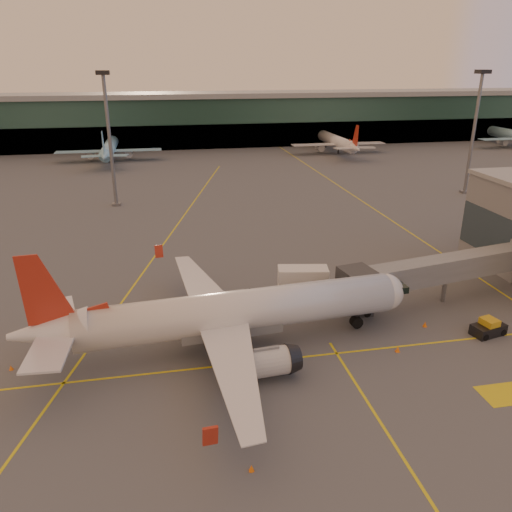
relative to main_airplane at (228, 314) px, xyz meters
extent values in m
plane|color=#4C4F54|center=(5.36, -8.04, -3.84)|extent=(600.00, 600.00, 0.00)
cube|color=yellow|center=(5.36, -3.04, -3.83)|extent=(80.00, 0.25, 0.01)
cube|color=yellow|center=(-4.64, 36.96, -3.83)|extent=(31.30, 115.98, 0.01)
cube|color=yellow|center=(35.36, 61.96, -3.83)|extent=(0.25, 160.00, 0.01)
cube|color=yellow|center=(10.36, -16.04, -3.83)|extent=(0.25, 30.00, 0.01)
cube|color=#19382D|center=(5.36, 133.96, 4.16)|extent=(400.00, 18.00, 16.00)
cube|color=gray|center=(5.36, 133.96, 12.96)|extent=(400.00, 20.00, 1.60)
cube|color=black|center=(5.36, 125.46, 0.16)|extent=(400.00, 1.00, 8.00)
cube|color=#2D3D47|center=(38.41, 9.96, 1.16)|extent=(0.30, 21.60, 6.00)
cylinder|color=slate|center=(-14.64, 57.96, 8.66)|extent=(0.70, 0.70, 25.00)
cube|color=black|center=(-14.64, 57.96, 21.36)|extent=(2.40, 2.40, 0.80)
cube|color=slate|center=(-14.64, 57.96, -3.59)|extent=(1.60, 1.60, 0.50)
cylinder|color=slate|center=(60.36, 53.96, 8.66)|extent=(0.70, 0.70, 25.00)
cube|color=black|center=(60.36, 53.96, 21.36)|extent=(2.40, 2.40, 0.80)
cube|color=slate|center=(60.36, 53.96, -3.59)|extent=(1.60, 1.60, 0.50)
cylinder|color=silver|center=(1.34, 0.11, 0.21)|extent=(31.80, 6.59, 4.05)
sphere|color=silver|center=(17.08, 1.39, 0.21)|extent=(3.97, 3.97, 3.97)
cube|color=black|center=(18.23, 1.48, 0.72)|extent=(2.03, 2.77, 0.71)
cone|color=silver|center=(-16.31, -1.32, 0.52)|extent=(7.22, 4.40, 3.85)
cube|color=silver|center=(-15.65, -4.75, 0.62)|extent=(3.65, 6.73, 0.20)
cylinder|color=silver|center=(2.61, -5.97, -2.02)|extent=(4.44, 2.97, 2.63)
cylinder|color=black|center=(-0.75, -2.70, -2.93)|extent=(1.93, 1.56, 1.82)
cylinder|color=black|center=(-0.75, -2.70, -2.37)|extent=(0.36, 0.36, 1.11)
cube|color=silver|center=(-16.21, 2.16, 0.62)|extent=(4.63, 7.10, 0.20)
cylinder|color=silver|center=(1.61, 6.31, -2.02)|extent=(4.44, 2.97, 2.63)
cylinder|color=black|center=(-1.17, 2.55, -2.93)|extent=(1.93, 1.56, 1.82)
cylinder|color=black|center=(-1.17, 2.55, -2.37)|extent=(0.36, 0.36, 1.11)
cube|color=slate|center=(0.19, 0.02, -1.10)|extent=(10.24, 4.04, 1.62)
cylinder|color=black|center=(14.01, 1.14, -2.93)|extent=(1.34, 0.91, 1.28)
cube|color=slate|center=(26.83, 5.58, 0.51)|extent=(25.54, 7.32, 2.70)
cube|color=#2D3035|center=(14.80, 3.79, 0.51)|extent=(3.98, 3.98, 3.00)
cube|color=#2D3035|center=(16.30, 4.69, -2.64)|extent=(1.60, 2.40, 2.40)
cylinder|color=black|center=(16.30, 3.59, -3.44)|extent=(0.80, 0.40, 0.80)
cylinder|color=black|center=(16.30, 5.79, -3.44)|extent=(0.80, 0.40, 0.80)
cylinder|color=slate|center=(26.83, 5.58, -2.31)|extent=(0.50, 0.50, 3.05)
cube|color=#A53517|center=(10.35, 8.33, -3.09)|extent=(3.60, 2.96, 1.51)
cube|color=silver|center=(10.06, 8.38, -0.73)|extent=(6.18, 3.54, 2.81)
cylinder|color=black|center=(8.35, 7.47, -3.39)|extent=(0.95, 0.51, 0.90)
cylinder|color=black|center=(11.91, 6.81, -3.39)|extent=(0.95, 0.51, 0.90)
cube|color=black|center=(27.32, -2.52, -3.27)|extent=(3.85, 2.60, 1.14)
cube|color=gold|center=(27.32, -2.52, -2.49)|extent=(1.78, 1.94, 0.93)
cylinder|color=black|center=(26.28, -3.60, -3.48)|extent=(0.78, 0.46, 0.73)
cylinder|color=black|center=(28.71, -3.05, -3.48)|extent=(0.78, 0.46, 0.73)
cone|color=orange|center=(21.63, 0.26, -3.55)|extent=(0.46, 0.46, 0.58)
cube|color=orange|center=(21.63, 0.26, -3.82)|extent=(0.40, 0.40, 0.03)
cone|color=orange|center=(-20.52, 0.10, -3.60)|extent=(0.38, 0.38, 0.48)
cube|color=orange|center=(-20.52, 0.10, -3.83)|extent=(0.33, 0.33, 0.03)
cone|color=orange|center=(-0.69, -16.40, -3.59)|extent=(0.40, 0.40, 0.51)
cube|color=orange|center=(-0.69, -16.40, -3.83)|extent=(0.34, 0.34, 0.03)
cone|color=orange|center=(-1.07, 16.97, -3.55)|extent=(0.46, 0.46, 0.58)
cube|color=orange|center=(-1.07, 16.97, -3.82)|extent=(0.40, 0.40, 0.03)
cone|color=orange|center=(16.43, -3.87, -3.54)|extent=(0.47, 0.47, 0.60)
cube|color=orange|center=(16.43, -3.87, -3.82)|extent=(0.41, 0.41, 0.03)
camera|label=1|loc=(-5.58, -43.22, 22.97)|focal=35.00mm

